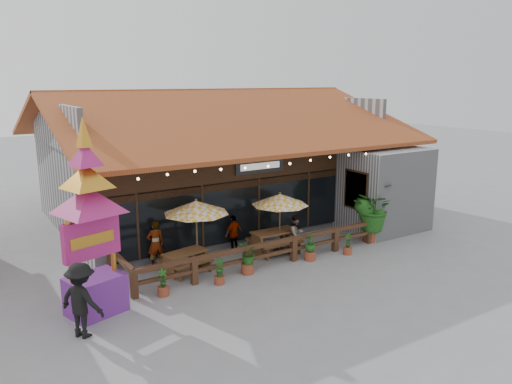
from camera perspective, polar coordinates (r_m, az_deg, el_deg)
ground at (r=19.18m, az=4.61°, el=-7.11°), size 100.00×100.00×0.00m
restaurant_building at (r=24.15m, az=-4.27°, el=2.46°), size 15.50×14.73×6.09m
patio_railing at (r=17.56m, az=-0.76°, el=-6.83°), size 10.00×2.60×0.92m
umbrella_left at (r=17.43m, az=-6.86°, el=-1.77°), size 2.47×2.47×2.47m
umbrella_right at (r=18.96m, az=2.75°, el=-0.89°), size 2.29×2.29×2.33m
picnic_table_left at (r=17.48m, az=-8.09°, el=-7.49°), size 1.74×1.58×0.73m
picnic_table_right at (r=19.19m, az=2.12°, el=-5.26°), size 1.83×1.60×0.85m
thai_sign_tower at (r=14.27m, az=-18.56°, el=-1.43°), size 2.73×2.73×5.99m
tropical_plant at (r=20.80m, az=13.11°, el=-1.84°), size 2.30×2.30×2.41m
diner_a at (r=17.99m, az=-11.41°, el=-5.80°), size 0.63×0.42×1.71m
diner_b at (r=19.08m, az=4.62°, el=-4.85°), size 0.84×0.73×1.49m
diner_c at (r=19.22m, az=-2.56°, el=-4.75°), size 0.91×0.55×1.45m
pedestrian at (r=13.75m, az=-19.33°, el=-11.59°), size 1.33×1.48×1.99m
planter_a at (r=15.77m, az=-10.59°, el=-10.33°), size 0.36×0.36×0.88m
planter_b at (r=16.38m, az=-4.22°, el=-9.22°), size 0.34×0.34×0.84m
planter_c at (r=17.10m, az=-0.99°, el=-7.46°), size 0.77×0.71×1.05m
planter_d at (r=18.46m, az=6.19°, el=-6.31°), size 0.54×0.54×1.03m
planter_e at (r=19.32m, az=10.44°, el=-6.02°), size 0.34×0.34×0.84m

